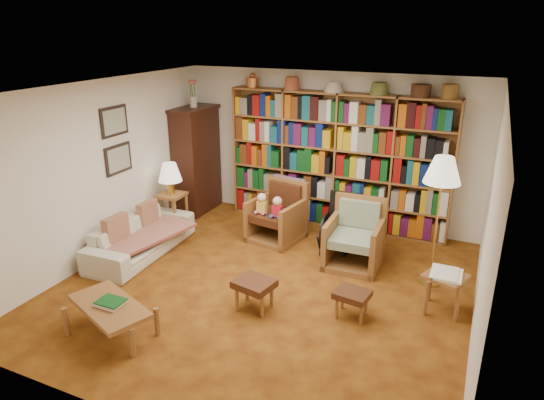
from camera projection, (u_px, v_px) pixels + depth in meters
The scene contains 23 objects.
floor at pixel (265, 286), 6.28m from camera, with size 5.00×5.00×0.00m, color #8F5716.
ceiling at pixel (263, 90), 5.42m from camera, with size 5.00×5.00×0.00m, color white.
wall_back at pixel (328, 149), 7.99m from camera, with size 5.00×5.00×0.00m, color white.
wall_front at pixel (126, 295), 3.71m from camera, with size 5.00×5.00×0.00m, color white.
wall_left at pixel (103, 171), 6.81m from camera, with size 5.00×5.00×0.00m, color white.
wall_right at pixel (488, 229), 4.89m from camera, with size 5.00×5.00×0.00m, color white.
bookshelf at pixel (337, 157), 7.79m from camera, with size 3.60×0.30×2.42m.
curio_cabinet at pixel (197, 159), 8.53m from camera, with size 0.50×0.95×2.40m.
framed_pictures at pixel (116, 140), 6.93m from camera, with size 0.03×0.52×0.97m.
sofa at pixel (141, 237), 7.08m from camera, with size 0.72×1.84×0.54m, color beige.
sofa_throw at pixel (144, 235), 7.05m from camera, with size 0.77×1.43×0.04m, color #C6AF90.
cushion_left at pixel (148, 216), 7.36m from camera, with size 0.12×0.38×0.38m, color maroon.
cushion_right at pixel (116, 233), 6.76m from camera, with size 0.13×0.40×0.40m, color maroon.
side_table_lamp at pixel (172, 203), 7.86m from camera, with size 0.41×0.41×0.62m.
table_lamp at pixel (170, 173), 7.68m from camera, with size 0.38×0.38×0.51m.
armchair_leather at pixel (279, 215), 7.58m from camera, with size 0.86×0.89×0.93m.
armchair_sage at pixel (356, 239), 6.79m from camera, with size 0.76×0.79×0.92m.
wheelchair at pixel (341, 225), 7.18m from camera, with size 0.50×0.69×0.87m.
floor_lamp at pixel (442, 175), 5.86m from camera, with size 0.45×0.45×1.70m.
side_table_papers at pixel (445, 281), 5.61m from camera, with size 0.54×0.54×0.51m.
footstool_a at pixel (254, 286), 5.68m from camera, with size 0.50×0.45×0.37m.
footstool_b at pixel (352, 296), 5.54m from camera, with size 0.42×0.37×0.32m.
coffee_table at pixel (110, 308), 5.18m from camera, with size 1.10×0.83×0.44m.
Camera 1 is at (2.35, -4.99, 3.21)m, focal length 32.00 mm.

